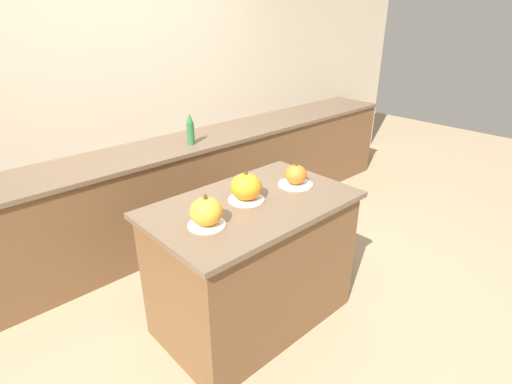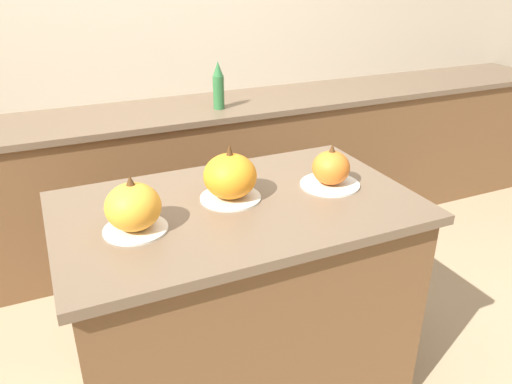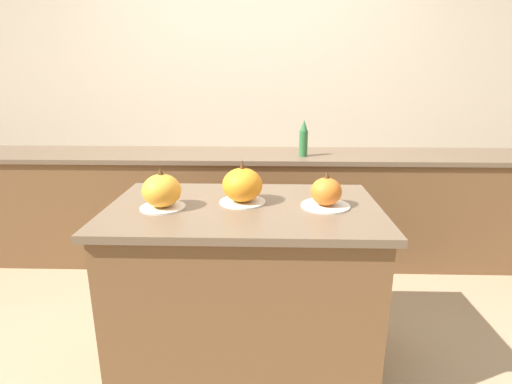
# 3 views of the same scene
# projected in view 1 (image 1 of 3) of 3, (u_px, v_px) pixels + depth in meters

# --- Properties ---
(ground_plane) EXTENTS (12.00, 12.00, 0.00)m
(ground_plane) POSITION_uv_depth(u_px,v_px,m) (253.00, 316.00, 2.79)
(ground_plane) COLOR tan
(wall_back) EXTENTS (8.00, 0.06, 2.50)m
(wall_back) POSITION_uv_depth(u_px,v_px,m) (122.00, 101.00, 3.36)
(wall_back) COLOR beige
(wall_back) RESTS_ON ground_plane
(kitchen_island) EXTENTS (1.28, 0.78, 0.89)m
(kitchen_island) POSITION_uv_depth(u_px,v_px,m) (253.00, 263.00, 2.60)
(kitchen_island) COLOR brown
(kitchen_island) RESTS_ON ground_plane
(back_counter) EXTENTS (6.00, 0.60, 0.89)m
(back_counter) POSITION_uv_depth(u_px,v_px,m) (152.00, 199.00, 3.48)
(back_counter) COLOR brown
(back_counter) RESTS_ON ground_plane
(pumpkin_cake_left) EXTENTS (0.21, 0.21, 0.19)m
(pumpkin_cake_left) POSITION_uv_depth(u_px,v_px,m) (206.00, 212.00, 2.12)
(pumpkin_cake_left) COLOR silver
(pumpkin_cake_left) RESTS_ON kitchen_island
(pumpkin_cake_center) EXTENTS (0.22, 0.22, 0.21)m
(pumpkin_cake_center) POSITION_uv_depth(u_px,v_px,m) (246.00, 187.00, 2.41)
(pumpkin_cake_center) COLOR silver
(pumpkin_cake_center) RESTS_ON kitchen_island
(pumpkin_cake_right) EXTENTS (0.23, 0.23, 0.17)m
(pumpkin_cake_right) POSITION_uv_depth(u_px,v_px,m) (296.00, 176.00, 2.63)
(pumpkin_cake_right) COLOR silver
(pumpkin_cake_right) RESTS_ON kitchen_island
(bottle_tall) EXTENTS (0.06, 0.06, 0.27)m
(bottle_tall) POSITION_uv_depth(u_px,v_px,m) (190.00, 129.00, 3.40)
(bottle_tall) COLOR #2D6B38
(bottle_tall) RESTS_ON back_counter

